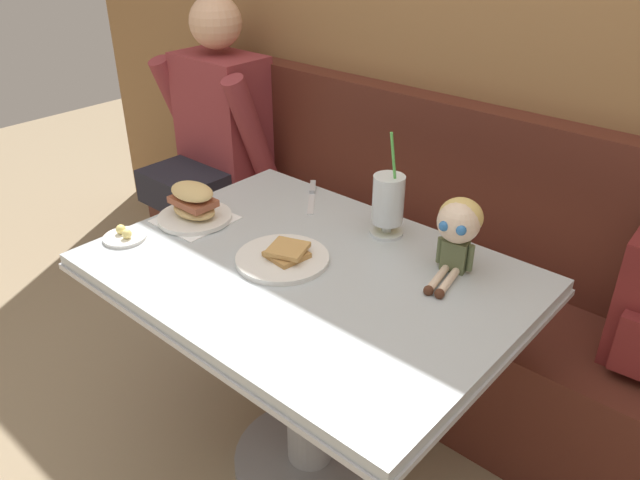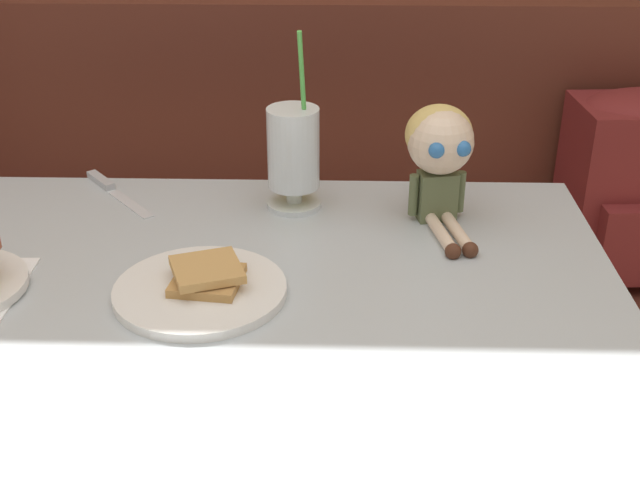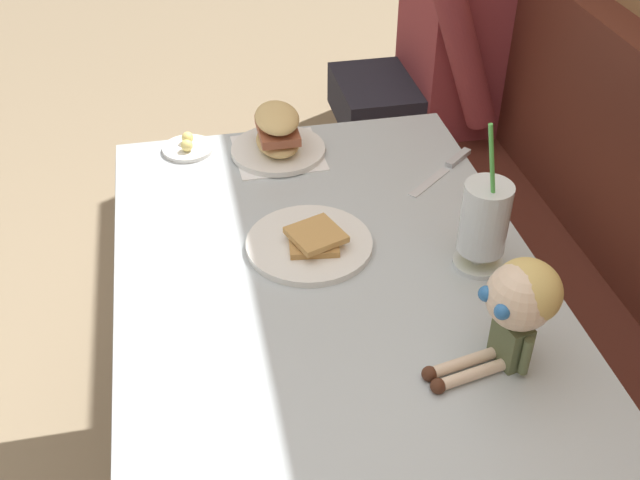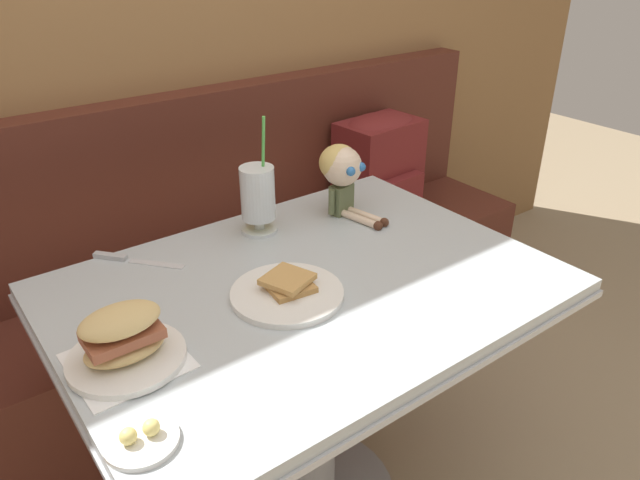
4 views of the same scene
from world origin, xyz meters
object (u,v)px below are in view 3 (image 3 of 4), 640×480
milkshake_glass (484,222)px  seated_doll (519,302)px  butter_knife (450,164)px  toast_plate (310,243)px  diner_patron (440,30)px  sandwich_plate (278,136)px  butter_saucer (188,147)px

milkshake_glass → seated_doll: milkshake_glass is taller
butter_knife → seated_doll: size_ratio=0.85×
toast_plate → diner_patron: 1.16m
sandwich_plate → butter_knife: size_ratio=1.14×
butter_saucer → seated_doll: bearing=31.2°
milkshake_glass → seated_doll: size_ratio=1.39×
butter_knife → diner_patron: bearing=163.0°
seated_doll → diner_patron: (-1.35, 0.34, -0.13)m
butter_knife → seated_doll: bearing=-10.4°
milkshake_glass → toast_plate: bearing=-111.0°
milkshake_glass → butter_saucer: milkshake_glass is taller
butter_saucer → seated_doll: (0.78, 0.47, 0.12)m
seated_doll → butter_saucer: bearing=-148.8°
milkshake_glass → butter_knife: bearing=169.1°
seated_doll → diner_patron: bearing=165.9°
milkshake_glass → diner_patron: diner_patron is taller
toast_plate → diner_patron: size_ratio=0.31×
toast_plate → butter_knife: size_ratio=1.29×
sandwich_plate → diner_patron: diner_patron is taller
butter_knife → milkshake_glass: bearing=-10.9°
toast_plate → milkshake_glass: (0.12, 0.30, 0.09)m
butter_knife → seated_doll: seated_doll is taller
milkshake_glass → diner_patron: size_ratio=0.39×
milkshake_glass → diner_patron: (-1.10, 0.30, -0.10)m
butter_knife → diner_patron: 0.79m
milkshake_glass → diner_patron: bearing=164.9°
butter_saucer → butter_knife: 0.61m
sandwich_plate → diner_patron: bearing=135.7°
toast_plate → seated_doll: bearing=36.0°
toast_plate → diner_patron: diner_patron is taller
toast_plate → sandwich_plate: size_ratio=1.14×
sandwich_plate → seated_doll: (0.73, 0.27, 0.08)m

